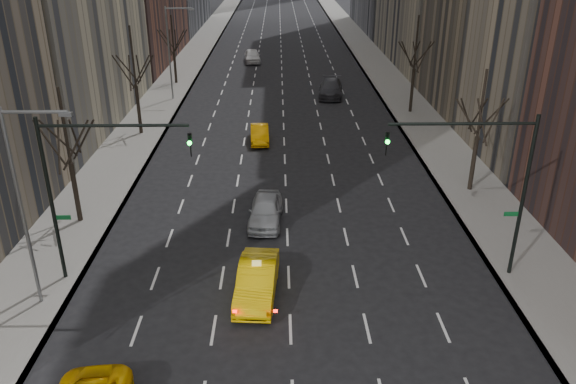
{
  "coord_description": "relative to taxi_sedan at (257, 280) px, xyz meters",
  "views": [
    {
      "loc": [
        -0.44,
        -11.2,
        15.09
      ],
      "look_at": [
        0.01,
        14.33,
        3.5
      ],
      "focal_mm": 35.0,
      "sensor_mm": 36.0,
      "label": 1
    }
  ],
  "objects": [
    {
      "name": "streetlight_near",
      "position": [
        -9.36,
        -0.5,
        4.81
      ],
      "size": [
        2.83,
        0.22,
        9.0
      ],
      "color": "slate",
      "rests_on": "ground"
    },
    {
      "name": "streetlight_far",
      "position": [
        -9.36,
        34.5,
        4.81
      ],
      "size": [
        2.83,
        0.22,
        9.0
      ],
      "color": "slate",
      "rests_on": "ground"
    },
    {
      "name": "silver_sedan_ahead",
      "position": [
        0.25,
        7.3,
        -0.03
      ],
      "size": [
        2.13,
        4.66,
        1.55
      ],
      "primitive_type": "imported",
      "rotation": [
        0.0,
        0.0,
        -0.07
      ],
      "color": "#ACAFB4",
      "rests_on": "ground"
    },
    {
      "name": "tree_lw_c",
      "position": [
        -10.52,
        23.5,
        3.23
      ],
      "size": [
        3.36,
        3.5,
        8.74
      ],
      "color": "black",
      "rests_on": "ground"
    },
    {
      "name": "sidewalk_left",
      "position": [
        -10.77,
        59.5,
        -0.73
      ],
      "size": [
        4.5,
        320.0,
        0.15
      ],
      "primitive_type": "cube",
      "color": "slate",
      "rests_on": "ground"
    },
    {
      "name": "tree_rw_b",
      "position": [
        13.48,
        11.5,
        2.91
      ],
      "size": [
        3.36,
        3.5,
        7.82
      ],
      "color": "black",
      "rests_on": "ground"
    },
    {
      "name": "tree_lw_d",
      "position": [
        -10.52,
        41.5,
        2.76
      ],
      "size": [
        3.36,
        3.5,
        7.36
      ],
      "color": "black",
      "rests_on": "ground"
    },
    {
      "name": "sidewalk_right",
      "position": [
        13.73,
        59.5,
        -0.73
      ],
      "size": [
        4.5,
        320.0,
        0.15
      ],
      "primitive_type": "cube",
      "color": "slate",
      "rests_on": "ground"
    },
    {
      "name": "tree_rw_c",
      "position": [
        13.48,
        29.5,
        3.23
      ],
      "size": [
        3.36,
        3.5,
        8.74
      ],
      "color": "black",
      "rests_on": "ground"
    },
    {
      "name": "tree_lw_b",
      "position": [
        -10.52,
        7.5,
        2.91
      ],
      "size": [
        3.36,
        3.5,
        7.82
      ],
      "color": "black",
      "rests_on": "ground"
    },
    {
      "name": "far_suv_grey",
      "position": [
        6.49,
        35.68,
        0.03
      ],
      "size": [
        3.01,
        6.0,
        1.67
      ],
      "primitive_type": "imported",
      "rotation": [
        0.0,
        0.0,
        -0.12
      ],
      "color": "#303035",
      "rests_on": "ground"
    },
    {
      "name": "traffic_mast_left",
      "position": [
        -7.63,
        1.49,
        4.68
      ],
      "size": [
        6.69,
        0.39,
        8.0
      ],
      "color": "black",
      "rests_on": "ground"
    },
    {
      "name": "traffic_mast_right",
      "position": [
        10.58,
        1.49,
        4.68
      ],
      "size": [
        6.69,
        0.39,
        8.0
      ],
      "color": "black",
      "rests_on": "ground"
    },
    {
      "name": "far_taxi",
      "position": [
        -0.49,
        21.41,
        -0.13
      ],
      "size": [
        1.62,
        4.16,
        1.35
      ],
      "primitive_type": "imported",
      "rotation": [
        0.0,
        0.0,
        0.05
      ],
      "color": "#F9A105",
      "rests_on": "ground"
    },
    {
      "name": "taxi_sedan",
      "position": [
        0.0,
        0.0,
        0.0
      ],
      "size": [
        2.06,
        4.99,
        1.61
      ],
      "primitive_type": "imported",
      "rotation": [
        0.0,
        0.0,
        -0.07
      ],
      "color": "yellow",
      "rests_on": "ground"
    },
    {
      "name": "far_car_white",
      "position": [
        -2.38,
        53.39,
        0.03
      ],
      "size": [
        2.41,
        5.07,
        1.67
      ],
      "primitive_type": "imported",
      "rotation": [
        0.0,
        0.0,
        0.09
      ],
      "color": "white",
      "rests_on": "ground"
    }
  ]
}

